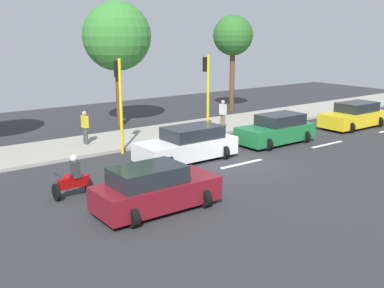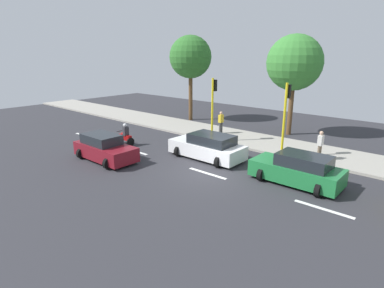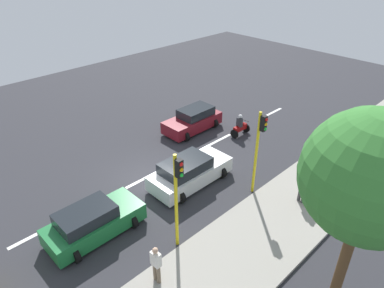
# 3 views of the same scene
# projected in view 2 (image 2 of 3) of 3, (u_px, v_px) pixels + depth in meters

# --- Properties ---
(ground_plane) EXTENTS (40.00, 60.00, 0.10)m
(ground_plane) POSITION_uv_depth(u_px,v_px,m) (207.00, 174.00, 16.55)
(ground_plane) COLOR #2D2D33
(sidewalk) EXTENTS (4.00, 60.00, 0.15)m
(sidewalk) POSITION_uv_depth(u_px,v_px,m) (271.00, 144.00, 21.59)
(sidewalk) COLOR #9E998E
(sidewalk) RESTS_ON ground
(lane_stripe_north) EXTENTS (0.20, 2.40, 0.01)m
(lane_stripe_north) POSITION_uv_depth(u_px,v_px,m) (323.00, 209.00, 12.76)
(lane_stripe_north) COLOR white
(lane_stripe_north) RESTS_ON ground
(lane_stripe_mid) EXTENTS (0.20, 2.40, 0.01)m
(lane_stripe_mid) POSITION_uv_depth(u_px,v_px,m) (207.00, 173.00, 16.54)
(lane_stripe_mid) COLOR white
(lane_stripe_mid) RESTS_ON ground
(lane_stripe_south) EXTENTS (0.20, 2.40, 0.01)m
(lane_stripe_south) POSITION_uv_depth(u_px,v_px,m) (135.00, 151.00, 20.32)
(lane_stripe_south) COLOR white
(lane_stripe_south) RESTS_ON ground
(lane_stripe_far_south) EXTENTS (0.20, 2.40, 0.01)m
(lane_stripe_far_south) POSITION_uv_depth(u_px,v_px,m) (85.00, 136.00, 24.10)
(lane_stripe_far_south) COLOR white
(lane_stripe_far_south) RESTS_ON ground
(car_green) EXTENTS (2.22, 4.25, 1.52)m
(car_green) POSITION_uv_depth(u_px,v_px,m) (298.00, 170.00, 15.07)
(car_green) COLOR #1E7238
(car_green) RESTS_ON ground
(car_maroon) EXTENTS (2.18, 4.11, 1.52)m
(car_maroon) POSITION_uv_depth(u_px,v_px,m) (105.00, 148.00, 18.45)
(car_maroon) COLOR maroon
(car_maroon) RESTS_ON ground
(car_white) EXTENTS (2.34, 4.60, 1.52)m
(car_white) POSITION_uv_depth(u_px,v_px,m) (208.00, 147.00, 18.73)
(car_white) COLOR white
(car_white) RESTS_ON ground
(motorcycle) EXTENTS (0.60, 1.30, 1.53)m
(motorcycle) POSITION_uv_depth(u_px,v_px,m) (125.00, 136.00, 21.50)
(motorcycle) COLOR black
(motorcycle) RESTS_ON ground
(pedestrian_near_signal) EXTENTS (0.40, 0.24, 1.69)m
(pedestrian_near_signal) POSITION_uv_depth(u_px,v_px,m) (320.00, 144.00, 18.02)
(pedestrian_near_signal) COLOR #72604C
(pedestrian_near_signal) RESTS_ON sidewalk
(pedestrian_by_tree) EXTENTS (0.40, 0.24, 1.69)m
(pedestrian_by_tree) POSITION_uv_depth(u_px,v_px,m) (221.00, 122.00, 23.99)
(pedestrian_by_tree) COLOR #3F3F3F
(pedestrian_by_tree) RESTS_ON sidewalk
(traffic_light_corner) EXTENTS (0.49, 0.24, 4.50)m
(traffic_light_corner) POSITION_uv_depth(u_px,v_px,m) (286.00, 110.00, 18.07)
(traffic_light_corner) COLOR yellow
(traffic_light_corner) RESTS_ON ground
(traffic_light_midblock) EXTENTS (0.49, 0.24, 4.50)m
(traffic_light_midblock) POSITION_uv_depth(u_px,v_px,m) (213.00, 101.00, 21.36)
(traffic_light_midblock) COLOR yellow
(traffic_light_midblock) RESTS_ON ground
(street_tree_north) EXTENTS (3.81, 3.81, 7.67)m
(street_tree_north) POSITION_uv_depth(u_px,v_px,m) (191.00, 57.00, 28.29)
(street_tree_north) COLOR brown
(street_tree_north) RESTS_ON ground
(street_tree_south) EXTENTS (4.07, 4.07, 7.46)m
(street_tree_south) POSITION_uv_depth(u_px,v_px,m) (295.00, 63.00, 22.99)
(street_tree_south) COLOR brown
(street_tree_south) RESTS_ON ground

